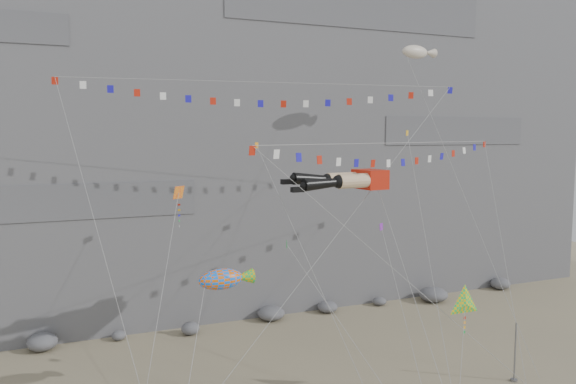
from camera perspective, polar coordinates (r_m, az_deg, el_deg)
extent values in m
cube|color=slate|center=(66.64, -6.46, 12.21)|extent=(80.00, 28.00, 50.00)
cylinder|color=slate|center=(44.63, 22.07, -14.83)|extent=(0.12, 0.12, 4.32)
cube|color=#B51C0B|center=(41.92, 8.33, 1.30)|extent=(2.01, 2.58, 1.42)
cylinder|color=#D1AE82|center=(40.13, 6.59, 1.12)|extent=(2.50, 1.32, 1.05)
sphere|color=black|center=(39.44, 5.18, 1.05)|extent=(0.96, 0.96, 0.96)
cone|color=black|center=(38.67, 3.44, 0.85)|extent=(2.94, 1.20, 0.98)
cube|color=black|center=(37.71, 1.00, 0.24)|extent=(0.97, 0.52, 0.35)
cylinder|color=#D1AE82|center=(41.28, 5.45, 1.27)|extent=(2.50, 1.32, 1.05)
sphere|color=black|center=(40.62, 4.05, 1.20)|extent=(0.96, 0.96, 0.96)
cone|color=black|center=(39.85, 2.35, 1.32)|extent=(2.96, 1.20, 1.05)
cube|color=black|center=(38.90, -0.05, 1.06)|extent=(0.97, 0.52, 0.35)
cylinder|color=gray|center=(38.27, 12.26, -10.07)|extent=(0.03, 0.03, 18.31)
cylinder|color=gray|center=(37.44, -6.19, -4.53)|extent=(0.03, 0.03, 27.74)
cylinder|color=gray|center=(42.60, 17.06, -6.71)|extent=(0.03, 0.03, 19.43)
cylinder|color=gray|center=(33.27, -13.14, -12.79)|extent=(0.03, 0.03, 15.87)
cylinder|color=gray|center=(34.39, -8.95, -17.18)|extent=(0.03, 0.03, 11.80)
cylinder|color=gray|center=(37.33, 17.16, -16.83)|extent=(0.03, 0.03, 8.59)
cylinder|color=gray|center=(47.69, 18.06, -0.56)|extent=(0.03, 0.03, 28.59)
cube|color=slate|center=(46.41, 24.19, -16.89)|extent=(0.16, 0.16, 0.10)
cylinder|color=gray|center=(38.47, 2.48, -7.96)|extent=(0.03, 0.03, 22.05)
cylinder|color=gray|center=(40.28, 11.70, -12.23)|extent=(0.03, 0.03, 16.69)
cylinder|color=gray|center=(36.88, 6.02, -14.04)|extent=(0.03, 0.03, 14.41)
cylinder|color=gray|center=(41.92, 14.10, -6.32)|extent=(0.03, 0.03, 23.63)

